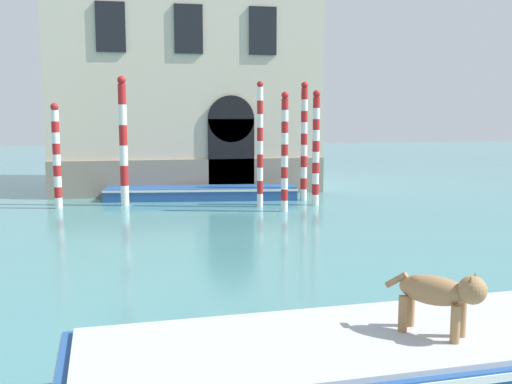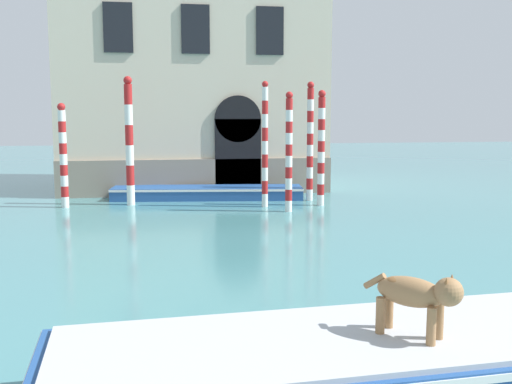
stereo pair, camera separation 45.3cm
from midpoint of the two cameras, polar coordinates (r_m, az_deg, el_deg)
boat_foreground at (r=7.33m, az=16.13°, el=-14.77°), size 8.64×2.67×0.75m
dog_on_deck at (r=6.73m, az=15.28°, el=-9.23°), size 0.84×0.86×0.74m
boat_moored_near_palazzo at (r=21.96m, az=-5.81°, el=-0.05°), size 7.04×2.23×0.45m
mooring_pole_0 at (r=18.93m, az=2.06°, el=3.86°), size 0.23×0.23×3.79m
mooring_pole_1 at (r=20.69m, az=-13.14°, el=4.77°), size 0.28×0.28×4.35m
mooring_pole_2 at (r=21.46m, az=3.99°, el=4.86°), size 0.24×0.24×4.22m
mooring_pole_3 at (r=20.32m, az=5.09°, el=4.22°), size 0.25×0.25×3.88m
mooring_pole_4 at (r=20.68m, az=-19.06°, el=3.30°), size 0.26×0.26×3.45m
mooring_pole_5 at (r=19.87m, az=-0.27°, el=4.58°), size 0.21×0.21×4.16m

